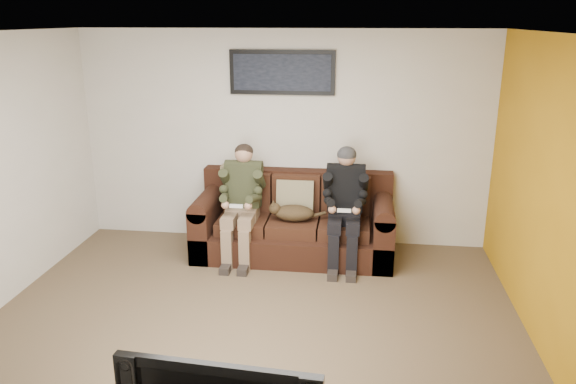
# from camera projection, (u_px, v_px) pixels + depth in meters

# --- Properties ---
(floor) EXTENTS (5.00, 5.00, 0.00)m
(floor) POSITION_uv_depth(u_px,v_px,m) (250.00, 330.00, 5.11)
(floor) COLOR brown
(floor) RESTS_ON ground
(ceiling) EXTENTS (5.00, 5.00, 0.00)m
(ceiling) POSITION_uv_depth(u_px,v_px,m) (244.00, 33.00, 4.33)
(ceiling) COLOR silver
(ceiling) RESTS_ON ground
(wall_back) EXTENTS (5.00, 0.00, 5.00)m
(wall_back) POSITION_uv_depth(u_px,v_px,m) (283.00, 139.00, 6.85)
(wall_back) COLOR beige
(wall_back) RESTS_ON ground
(wall_front) EXTENTS (5.00, 0.00, 5.00)m
(wall_front) POSITION_uv_depth(u_px,v_px,m) (152.00, 338.00, 2.59)
(wall_front) COLOR beige
(wall_front) RESTS_ON ground
(wall_right) EXTENTS (0.00, 4.50, 4.50)m
(wall_right) POSITION_uv_depth(u_px,v_px,m) (559.00, 205.00, 4.42)
(wall_right) COLOR beige
(wall_right) RESTS_ON ground
(accent_wall_right) EXTENTS (0.00, 4.50, 4.50)m
(accent_wall_right) POSITION_uv_depth(u_px,v_px,m) (558.00, 205.00, 4.42)
(accent_wall_right) COLOR #B67D12
(accent_wall_right) RESTS_ON ground
(sofa) EXTENTS (2.31, 1.00, 0.94)m
(sofa) POSITION_uv_depth(u_px,v_px,m) (295.00, 224.00, 6.71)
(sofa) COLOR black
(sofa) RESTS_ON ground
(throw_pillow) EXTENTS (0.44, 0.21, 0.44)m
(throw_pillow) POSITION_uv_depth(u_px,v_px,m) (295.00, 198.00, 6.66)
(throw_pillow) COLOR #807554
(throw_pillow) RESTS_ON sofa
(throw_blanket) EXTENTS (0.47, 0.23, 0.08)m
(throw_blanket) POSITION_uv_depth(u_px,v_px,m) (241.00, 168.00, 6.90)
(throw_blanket) COLOR tan
(throw_blanket) RESTS_ON sofa
(person_left) EXTENTS (0.51, 0.87, 1.32)m
(person_left) POSITION_uv_depth(u_px,v_px,m) (242.00, 196.00, 6.48)
(person_left) COLOR #836952
(person_left) RESTS_ON sofa
(person_right) EXTENTS (0.51, 0.86, 1.33)m
(person_right) POSITION_uv_depth(u_px,v_px,m) (345.00, 199.00, 6.34)
(person_right) COLOR black
(person_right) RESTS_ON sofa
(cat) EXTENTS (0.66, 0.26, 0.24)m
(cat) POSITION_uv_depth(u_px,v_px,m) (292.00, 213.00, 6.48)
(cat) COLOR #4E391E
(cat) RESTS_ON sofa
(framed_poster) EXTENTS (1.25, 0.05, 0.52)m
(framed_poster) POSITION_uv_depth(u_px,v_px,m) (282.00, 72.00, 6.58)
(framed_poster) COLOR black
(framed_poster) RESTS_ON wall_back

